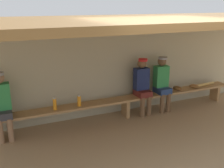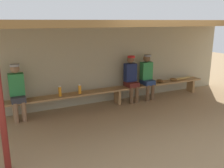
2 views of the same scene
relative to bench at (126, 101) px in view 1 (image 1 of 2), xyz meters
The scene contains 12 objects.
ground_plane 1.60m from the bench, 90.00° to the right, with size 24.00×24.00×0.00m, color #9E7F59.
back_wall 0.84m from the bench, 90.00° to the left, with size 8.00×0.20×2.20m, color tan.
dugout_roof 2.06m from the bench, 90.00° to the right, with size 8.00×2.80×0.12m, color brown.
bench is the anchor object (origin of this frame).
player_leftmost 1.06m from the bench, ahead, with size 0.34×0.42×1.34m.
player_in_red 2.67m from the bench, behind, with size 0.34×0.42×1.34m.
player_middle 0.57m from the bench, ahead, with size 0.34×0.42×1.34m.
water_bottle_clear 1.67m from the bench, behind, with size 0.07×0.07×0.26m.
water_bottle_green 1.15m from the bench, behind, with size 0.08×0.08×0.24m.
baseball_glove_worn 1.98m from the bench, ahead, with size 0.24×0.17×0.09m, color brown.
baseball_glove_tan 1.48m from the bench, ahead, with size 0.24×0.17×0.09m, color brown.
baseball_bat 2.32m from the bench, ahead, with size 0.07×0.07×0.76m, color tan.
Camera 1 is at (-2.63, -3.62, 2.58)m, focal length 42.45 mm.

